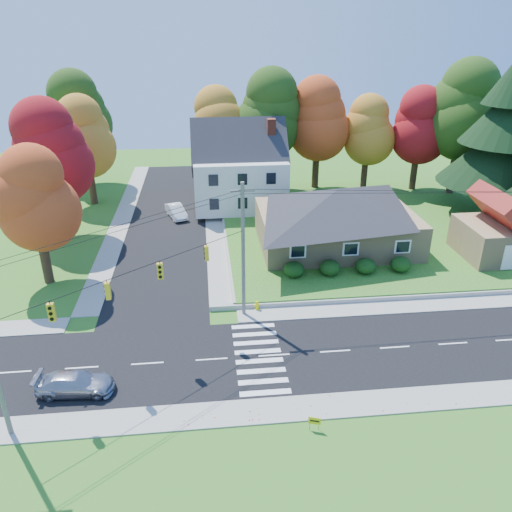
{
  "coord_description": "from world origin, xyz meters",
  "views": [
    {
      "loc": [
        -3.97,
        -25.99,
        19.26
      ],
      "look_at": [
        -0.31,
        8.0,
        3.35
      ],
      "focal_mm": 35.0,
      "sensor_mm": 36.0,
      "label": 1
    }
  ],
  "objects_px": {
    "ranch_house": "(336,216)",
    "fire_hydrant": "(257,306)",
    "silver_sedan": "(75,383)",
    "white_car": "(176,211)"
  },
  "relations": [
    {
      "from": "ranch_house",
      "to": "fire_hydrant",
      "type": "bearing_deg",
      "value": -129.42
    },
    {
      "from": "white_car",
      "to": "fire_hydrant",
      "type": "xyz_separation_m",
      "value": [
        6.66,
        -20.45,
        -0.34
      ]
    },
    {
      "from": "ranch_house",
      "to": "silver_sedan",
      "type": "height_order",
      "value": "ranch_house"
    },
    {
      "from": "silver_sedan",
      "to": "ranch_house",
      "type": "bearing_deg",
      "value": -43.5
    },
    {
      "from": "ranch_house",
      "to": "silver_sedan",
      "type": "bearing_deg",
      "value": -137.32
    },
    {
      "from": "silver_sedan",
      "to": "white_car",
      "type": "height_order",
      "value": "white_car"
    },
    {
      "from": "ranch_house",
      "to": "white_car",
      "type": "bearing_deg",
      "value": 146.19
    },
    {
      "from": "ranch_house",
      "to": "fire_hydrant",
      "type": "height_order",
      "value": "ranch_house"
    },
    {
      "from": "silver_sedan",
      "to": "fire_hydrant",
      "type": "bearing_deg",
      "value": -51.11
    },
    {
      "from": "white_car",
      "to": "fire_hydrant",
      "type": "relative_size",
      "value": 5.38
    }
  ]
}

